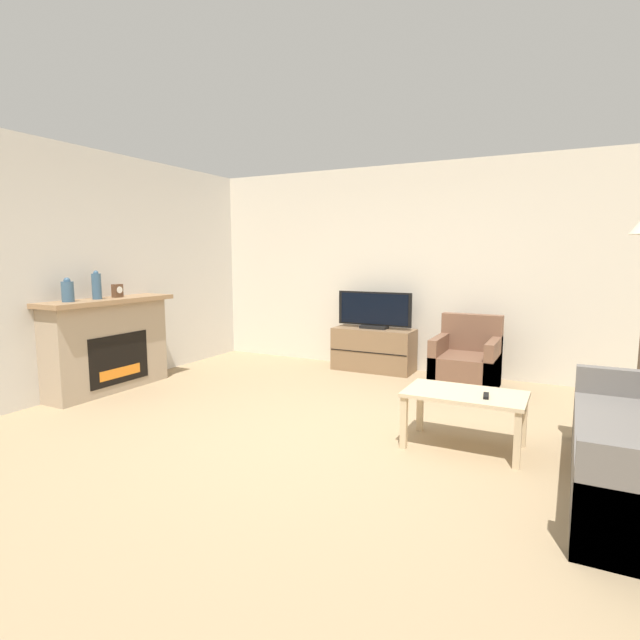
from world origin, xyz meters
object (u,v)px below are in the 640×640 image
(armchair, at_px, (466,364))
(coffee_table, at_px, (465,400))
(tv_stand, at_px, (374,349))
(mantel_vase_left, at_px, (68,291))
(tv, at_px, (374,312))
(mantel_vase_centre_left, at_px, (97,286))
(fireplace, at_px, (108,344))
(mantel_clock, at_px, (117,291))
(remote, at_px, (486,396))

(armchair, distance_m, coffee_table, 1.89)
(coffee_table, bearing_deg, tv_stand, 126.16)
(armchair, bearing_deg, mantel_vase_left, -145.95)
(tv_stand, xyz_separation_m, tv, (0.00, -0.00, 0.51))
(mantel_vase_left, height_order, tv_stand, mantel_vase_left)
(mantel_vase_centre_left, xyz_separation_m, tv, (2.30, 2.41, -0.41))
(fireplace, relative_size, armchair, 1.87)
(mantel_vase_left, xyz_separation_m, coffee_table, (3.91, 0.56, -0.78))
(fireplace, xyz_separation_m, armchair, (3.59, 1.95, -0.26))
(tv_stand, bearing_deg, coffee_table, -53.84)
(mantel_clock, bearing_deg, armchair, 26.62)
(mantel_vase_left, height_order, mantel_vase_centre_left, mantel_vase_centre_left)
(armchair, distance_m, remote, 1.99)
(mantel_vase_left, distance_m, remote, 4.17)
(mantel_vase_centre_left, bearing_deg, mantel_clock, 89.84)
(mantel_vase_left, xyz_separation_m, tv_stand, (2.30, 2.77, -0.88))
(mantel_vase_left, relative_size, tv, 0.25)
(mantel_vase_left, bearing_deg, mantel_vase_centre_left, 90.00)
(coffee_table, xyz_separation_m, remote, (0.17, -0.06, 0.07))
(mantel_clock, xyz_separation_m, coffee_table, (3.91, -0.06, -0.74))
(mantel_vase_centre_left, distance_m, tv, 3.36)
(mantel_clock, xyz_separation_m, armchair, (3.57, 1.79, -0.85))
(tv, height_order, armchair, tv)
(mantel_vase_left, relative_size, remote, 1.63)
(fireplace, height_order, coffee_table, fireplace)
(fireplace, xyz_separation_m, remote, (4.10, 0.03, -0.07))
(tv, bearing_deg, remote, -51.80)
(mantel_vase_centre_left, bearing_deg, fireplace, 98.13)
(remote, bearing_deg, mantel_vase_centre_left, 174.24)
(tv, bearing_deg, mantel_vase_left, -129.77)
(armchair, relative_size, coffee_table, 0.90)
(armchair, bearing_deg, mantel_vase_centre_left, -150.00)
(tv_stand, bearing_deg, tv, -90.00)
(mantel_vase_centre_left, height_order, remote, mantel_vase_centre_left)
(tv_stand, height_order, armchair, armchair)
(mantel_vase_centre_left, bearing_deg, remote, 2.13)
(armchair, bearing_deg, tv_stand, 164.54)
(fireplace, height_order, armchair, fireplace)
(tv_stand, bearing_deg, mantel_clock, -137.04)
(mantel_vase_centre_left, relative_size, armchair, 0.38)
(tv, bearing_deg, tv_stand, 90.00)
(mantel_vase_centre_left, bearing_deg, tv, 46.36)
(fireplace, relative_size, tv, 1.54)
(armchair, bearing_deg, remote, -75.13)
(fireplace, relative_size, mantel_vase_centre_left, 4.99)
(fireplace, height_order, tv_stand, fireplace)
(mantel_clock, distance_m, tv_stand, 3.25)
(mantel_vase_left, bearing_deg, armchair, 34.05)
(mantel_vase_left, distance_m, armchair, 4.40)
(tv, bearing_deg, fireplace, -135.27)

